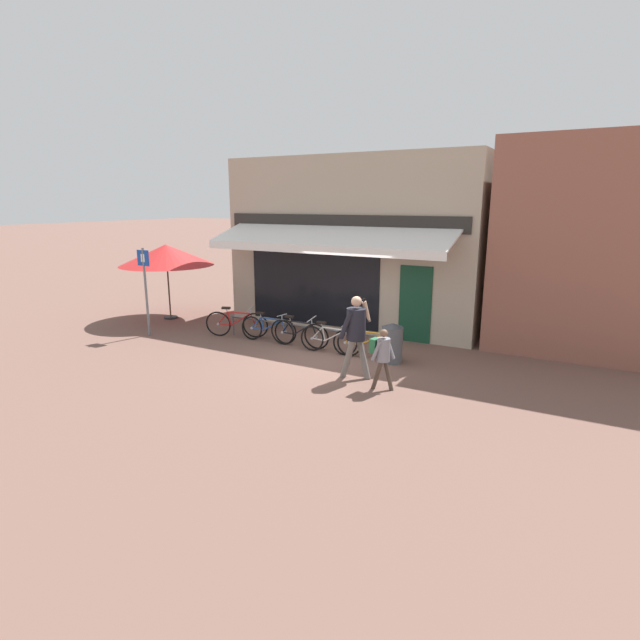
% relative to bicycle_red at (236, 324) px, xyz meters
% --- Properties ---
extents(ground_plane, '(160.00, 160.00, 0.00)m').
position_rel_bicycle_red_xyz_m(ground_plane, '(3.17, -0.46, -0.40)').
color(ground_plane, brown).
extents(shop_front, '(7.81, 4.51, 5.08)m').
position_rel_bicycle_red_xyz_m(shop_front, '(2.22, 3.48, 2.14)').
color(shop_front, tan).
rests_on(shop_front, ground_plane).
extents(neighbour_building, '(5.22, 4.00, 5.32)m').
position_rel_bicycle_red_xyz_m(neighbour_building, '(8.94, 4.00, 2.26)').
color(neighbour_building, '#8E5647').
rests_on(neighbour_building, ground_plane).
extents(bike_rack_rail, '(4.52, 0.04, 0.57)m').
position_rel_bicycle_red_xyz_m(bike_rack_rail, '(1.99, 0.13, 0.09)').
color(bike_rack_rail, '#47494F').
rests_on(bike_rack_rail, ground_plane).
extents(bicycle_red, '(1.77, 0.75, 0.90)m').
position_rel_bicycle_red_xyz_m(bicycle_red, '(0.00, 0.00, 0.00)').
color(bicycle_red, black).
rests_on(bicycle_red, ground_plane).
extents(bicycle_blue, '(1.73, 0.52, 0.81)m').
position_rel_bicycle_red_xyz_m(bicycle_blue, '(1.05, 0.06, -0.04)').
color(bicycle_blue, black).
rests_on(bicycle_blue, ground_plane).
extents(bicycle_black, '(1.73, 0.52, 0.87)m').
position_rel_bicycle_red_xyz_m(bicycle_black, '(2.07, 0.01, -0.02)').
color(bicycle_black, black).
rests_on(bicycle_black, ground_plane).
extents(bicycle_silver, '(1.70, 0.52, 0.81)m').
position_rel_bicycle_red_xyz_m(bicycle_silver, '(3.05, -0.07, -0.04)').
color(bicycle_silver, black).
rests_on(bicycle_silver, ground_plane).
extents(bicycle_orange, '(1.77, 0.54, 0.82)m').
position_rel_bicycle_red_xyz_m(bicycle_orange, '(3.99, 0.05, -0.04)').
color(bicycle_orange, black).
rests_on(bicycle_orange, ground_plane).
extents(pedestrian_adult, '(0.69, 0.62, 1.84)m').
position_rel_bicycle_red_xyz_m(pedestrian_adult, '(4.38, -1.42, 0.72)').
color(pedestrian_adult, slate).
rests_on(pedestrian_adult, ground_plane).
extents(pedestrian_child, '(0.53, 0.37, 1.29)m').
position_rel_bicycle_red_xyz_m(pedestrian_child, '(5.13, -1.77, 0.40)').
color(pedestrian_child, '#47382D').
rests_on(pedestrian_child, ground_plane).
extents(litter_bin, '(0.51, 0.51, 0.97)m').
position_rel_bicycle_red_xyz_m(litter_bin, '(4.68, -0.01, 0.09)').
color(litter_bin, '#515459').
rests_on(litter_bin, ground_plane).
extents(parking_sign, '(0.44, 0.07, 2.51)m').
position_rel_bicycle_red_xyz_m(parking_sign, '(-2.36, -1.05, 1.14)').
color(parking_sign, slate).
rests_on(parking_sign, ground_plane).
extents(cafe_parasol, '(3.00, 3.00, 2.44)m').
position_rel_bicycle_red_xyz_m(cafe_parasol, '(-3.40, 0.81, 1.70)').
color(cafe_parasol, '#4C3D2D').
rests_on(cafe_parasol, ground_plane).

